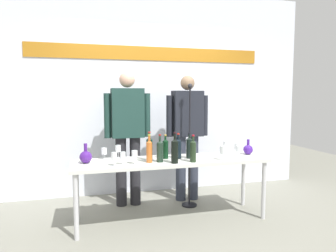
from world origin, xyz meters
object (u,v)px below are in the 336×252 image
Objects in this scene: wine_glass_left_1 at (114,157)px; wine_bottle_5 at (189,147)px; presenter_left at (128,130)px; wine_glass_right_2 at (226,145)px; wine_glass_left_2 at (118,149)px; wine_glass_right_3 at (223,150)px; wine_bottle_0 at (175,150)px; wine_glass_right_0 at (239,149)px; wine_glass_left_3 at (104,151)px; decanter_blue_left at (86,157)px; wine_bottle_1 at (160,151)px; wine_bottle_4 at (178,148)px; wine_glass_left_4 at (135,154)px; wine_glass_right_1 at (237,147)px; presenter_right at (187,130)px; wine_bottle_3 at (193,150)px; decanter_blue_right at (248,149)px; wine_glass_left_0 at (123,156)px; wine_bottle_2 at (149,150)px; display_table at (171,165)px; wine_bottle_7 at (149,148)px; wine_bottle_6 at (165,148)px.

wine_bottle_5 is at bearing 10.76° from wine_glass_left_1.
presenter_left reaches higher than wine_glass_right_2.
wine_glass_right_3 reaches higher than wine_glass_left_2.
wine_bottle_0 reaches higher than wine_glass_right_0.
presenter_left is at bearing 53.03° from wine_glass_left_3.
wine_bottle_1 is at bearing -10.57° from decanter_blue_left.
wine_bottle_5 is at bearing -10.34° from wine_bottle_4.
wine_bottle_4 reaches higher than wine_glass_left_1.
wine_glass_left_4 reaches higher than wine_glass_right_1.
presenter_right is at bearing 63.25° from wine_bottle_0.
wine_glass_left_2 is (-0.67, 0.20, -0.01)m from wine_bottle_4.
wine_bottle_3 reaches higher than wine_glass_right_1.
decanter_blue_right is at bearing -45.75° from presenter_right.
wine_glass_right_3 is (0.36, 0.00, -0.02)m from wine_bottle_3.
wine_bottle_0 is 0.91m from wine_glass_right_2.
decanter_blue_left is 1.17m from wine_bottle_5.
wine_bottle_3 is 2.05× the size of wine_glass_left_4.
wine_bottle_4 reaches higher than decanter_blue_right.
decanter_blue_right is at bearing 6.16° from wine_glass_left_0.
wine_bottle_5 is at bearing -159.62° from wine_glass_right_2.
display_table is at bearing 19.79° from wine_bottle_2.
wine_glass_right_1 is 0.97× the size of wine_glass_right_2.
wine_glass_right_1 is (1.32, 0.22, -0.01)m from wine_glass_left_4.
wine_bottle_7 is at bearing -33.96° from wine_glass_left_2.
wine_bottle_6 is 0.66m from wine_glass_right_3.
wine_glass_right_1 is (1.13, 0.07, -0.04)m from wine_bottle_7.
wine_bottle_6 is at bearing 169.13° from wine_bottle_5.
wine_bottle_4 is (1.04, -0.01, 0.05)m from decanter_blue_left.
wine_glass_right_0 is at bearing -107.48° from wine_glass_right_1.
presenter_left reaches higher than wine_glass_right_3.
display_table is 0.85m from presenter_left.
wine_glass_left_3 is at bearing 175.40° from wine_glass_right_1.
wine_bottle_2 is (0.13, -0.75, -0.15)m from presenter_left.
wine_bottle_3 is 1.97× the size of wine_glass_left_2.
wine_bottle_2 reaches higher than wine_glass_left_3.
wine_bottle_0 is at bearing -8.18° from wine_glass_left_0.
presenter_right is 6.09× the size of wine_bottle_6.
wine_glass_left_2 is at bearing 174.07° from wine_glass_right_1.
wine_glass_left_2 is (-0.58, 0.23, 0.17)m from display_table.
wine_bottle_0 is at bearing -116.75° from presenter_right.
wine_glass_right_3 reaches higher than wine_glass_left_4.
wine_bottle_5 is 0.99m from wine_glass_left_3.
wine_glass_right_2 is (0.95, 0.32, -0.02)m from wine_bottle_1.
wine_glass_left_1 reaches higher than display_table.
wine_bottle_6 is 0.21m from wine_bottle_7.
decanter_blue_right is at bearing 16.71° from wine_bottle_3.
wine_bottle_5 is at bearing 0.09° from wine_bottle_7.
wine_glass_left_4 is 0.93× the size of wine_glass_right_3.
wine_glass_left_1 is at bearing -107.51° from presenter_left.
wine_bottle_2 is at bearing 177.54° from wine_bottle_1.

